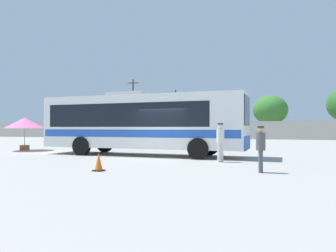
% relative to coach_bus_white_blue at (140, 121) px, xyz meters
% --- Properties ---
extents(ground_plane, '(300.00, 300.00, 0.00)m').
position_rel_coach_bus_white_blue_xyz_m(ground_plane, '(1.62, 8.50, -1.89)').
color(ground_plane, '#A3A099').
extents(perimeter_wall, '(80.00, 0.30, 2.37)m').
position_rel_coach_bus_white_blue_xyz_m(perimeter_wall, '(1.62, 27.14, -0.70)').
color(perimeter_wall, '#B2AD9E').
rests_on(perimeter_wall, ground_plane).
extents(coach_bus_white_blue, '(11.58, 3.26, 3.53)m').
position_rel_coach_bus_white_blue_xyz_m(coach_bus_white_blue, '(0.00, 0.00, 0.00)').
color(coach_bus_white_blue, white).
rests_on(coach_bus_white_blue, ground_plane).
extents(attendant_by_bus_door, '(0.49, 0.49, 1.75)m').
position_rel_coach_bus_white_blue_xyz_m(attendant_by_bus_door, '(4.74, -2.26, -0.89)').
color(attendant_by_bus_door, silver).
rests_on(attendant_by_bus_door, ground_plane).
extents(passenger_waiting_on_apron, '(0.33, 0.33, 1.60)m').
position_rel_coach_bus_white_blue_xyz_m(passenger_waiting_on_apron, '(6.49, -5.22, -0.98)').
color(passenger_waiting_on_apron, '#4C4C51').
rests_on(passenger_waiting_on_apron, ground_plane).
extents(vendor_umbrella_near_gate_pink, '(2.59, 2.59, 2.21)m').
position_rel_coach_bus_white_blue_xyz_m(vendor_umbrella_near_gate_pink, '(-8.80, 1.21, -0.06)').
color(vendor_umbrella_near_gate_pink, gray).
rests_on(vendor_umbrella_near_gate_pink, ground_plane).
extents(parked_car_leftmost_grey, '(4.58, 2.21, 1.53)m').
position_rel_coach_bus_white_blue_xyz_m(parked_car_leftmost_grey, '(-12.03, 23.55, -1.08)').
color(parked_car_leftmost_grey, slate).
rests_on(parked_car_leftmost_grey, ground_plane).
extents(parked_car_second_silver, '(4.08, 2.11, 1.41)m').
position_rel_coach_bus_white_blue_xyz_m(parked_car_second_silver, '(-5.60, 23.88, -1.14)').
color(parked_car_second_silver, '#B7BABF').
rests_on(parked_car_second_silver, ground_plane).
extents(utility_pole_near, '(1.80, 0.31, 9.27)m').
position_rel_coach_bus_white_blue_xyz_m(utility_pole_near, '(-13.22, 30.67, 2.94)').
color(utility_pole_near, '#4C3823').
rests_on(utility_pole_near, ground_plane).
extents(utility_pole_far, '(1.76, 0.63, 7.14)m').
position_rel_coach_bus_white_blue_xyz_m(utility_pole_far, '(-5.80, 29.29, 1.86)').
color(utility_pole_far, '#4C3823').
rests_on(utility_pole_far, ground_plane).
extents(roadside_tree_left, '(3.81, 3.81, 6.39)m').
position_rel_coach_bus_white_blue_xyz_m(roadside_tree_left, '(-11.30, 32.60, 2.86)').
color(roadside_tree_left, brown).
rests_on(roadside_tree_left, ground_plane).
extents(roadside_tree_midleft, '(3.80, 3.80, 6.67)m').
position_rel_coach_bus_white_blue_xyz_m(roadside_tree_midleft, '(0.13, 32.33, 3.14)').
color(roadside_tree_midleft, brown).
rests_on(roadside_tree_midleft, ground_plane).
extents(roadside_tree_midright, '(4.93, 4.93, 6.19)m').
position_rel_coach_bus_white_blue_xyz_m(roadside_tree_midright, '(7.76, 31.80, 2.20)').
color(roadside_tree_midright, brown).
rests_on(roadside_tree_midright, ground_plane).
extents(traffic_cone_on_apron, '(0.36, 0.36, 0.64)m').
position_rel_coach_bus_white_blue_xyz_m(traffic_cone_on_apron, '(0.94, -6.44, -1.58)').
color(traffic_cone_on_apron, black).
rests_on(traffic_cone_on_apron, ground_plane).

